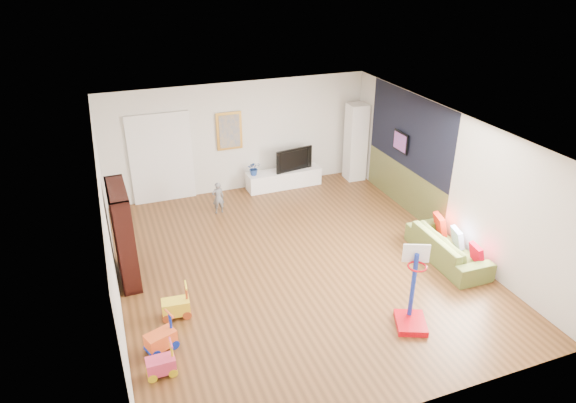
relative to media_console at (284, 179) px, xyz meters
name	(u,v)px	position (x,y,z in m)	size (l,w,h in m)	color
floor	(295,263)	(-1.03, -3.45, -0.22)	(6.50, 7.50, 0.00)	brown
ceiling	(296,129)	(-1.03, -3.45, 2.48)	(6.50, 7.50, 0.00)	white
wall_back	(239,137)	(-1.03, 0.30, 1.13)	(6.50, 0.00, 2.70)	silver
wall_front	(410,329)	(-1.03, -7.20, 1.13)	(6.50, 0.00, 2.70)	silver
wall_left	(108,232)	(-4.28, -3.45, 1.13)	(0.00, 7.50, 2.70)	silver
wall_right	(446,176)	(2.22, -3.45, 1.13)	(0.00, 7.50, 2.70)	silver
navy_accent	(409,131)	(2.20, -2.05, 1.63)	(0.01, 3.20, 1.70)	black
olive_wainscot	(403,187)	(2.20, -2.05, 0.28)	(0.01, 3.20, 1.00)	brown
doorway	(162,159)	(-2.93, 0.26, 0.83)	(1.45, 0.06, 2.10)	white
painting_back	(229,131)	(-1.28, 0.26, 1.33)	(0.62, 0.06, 0.92)	gold
artwork_right	(401,142)	(2.14, -1.85, 1.33)	(0.04, 0.56, 0.46)	#7F3F8C
media_console	(284,179)	(0.00, 0.00, 0.00)	(1.89, 0.47, 0.44)	white
tall_cabinet	(356,142)	(1.92, -0.14, 0.78)	(0.47, 0.47, 2.00)	white
bookshelf	(123,234)	(-4.06, -2.77, 0.68)	(0.32, 1.23, 1.79)	black
sofa	(448,247)	(1.77, -4.35, 0.06)	(1.91, 0.74, 0.56)	#5D6C2D
basketball_hoop	(415,290)	(0.04, -5.79, 0.48)	(0.48, 0.58, 1.39)	#C0040F
ride_on_yellow	(175,302)	(-3.44, -4.23, 0.08)	(0.45, 0.28, 0.60)	yellow
ride_on_orange	(160,334)	(-3.79, -4.94, 0.07)	(0.44, 0.27, 0.59)	#F45B25
ride_on_pink	(160,360)	(-3.86, -5.45, 0.05)	(0.40, 0.25, 0.54)	#DD3962
child	(218,198)	(-1.90, -0.84, 0.16)	(0.28, 0.18, 0.76)	slate
tv	(292,158)	(0.23, 0.01, 0.51)	(1.01, 0.13, 0.58)	black
vase_plant	(254,168)	(-0.78, 0.00, 0.40)	(0.32, 0.28, 0.35)	navy
pillow_left	(477,254)	(1.95, -4.94, 0.22)	(0.09, 0.35, 0.35)	#B00017
pillow_center	(457,238)	(1.98, -4.33, 0.22)	(0.10, 0.37, 0.37)	white
pillow_right	(440,224)	(1.99, -3.77, 0.22)	(0.11, 0.41, 0.41)	red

